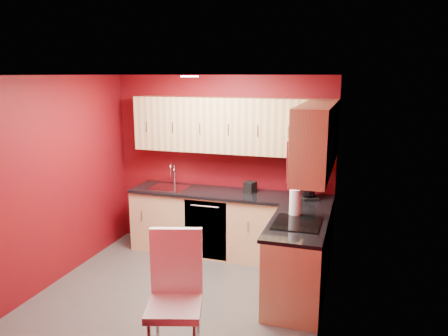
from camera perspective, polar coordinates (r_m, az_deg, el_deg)
The scene contains 21 objects.
floor at distance 5.38m, azimuth -5.30°, elevation -15.71°, with size 3.20×3.20×0.00m, color #4B4846.
ceiling at distance 4.75m, azimuth -5.90°, elevation 11.98°, with size 3.20×3.20×0.00m, color white.
wall_back at distance 6.29m, azimuth -0.24°, elevation 0.63°, with size 3.20×3.20×0.00m, color #690A0C.
wall_front at distance 3.65m, azimuth -14.91°, elevation -8.47°, with size 3.20×3.20×0.00m, color #690A0C.
wall_left at distance 5.72m, azimuth -20.50°, elevation -1.33°, with size 3.00×3.00×0.00m, color #690A0C.
wall_right at distance 4.55m, azimuth 13.33°, elevation -4.24°, with size 3.00×3.00×0.00m, color #690A0C.
base_cabinets_back at distance 6.18m, azimuth 0.69°, elevation -7.45°, with size 2.80×0.60×0.87m, color #E0BB80.
base_cabinets_right at distance 5.10m, azimuth 9.66°, elevation -12.04°, with size 0.60×1.30×0.87m, color #E0BB80.
countertop_back at distance 6.02m, azimuth 0.66°, elevation -3.42°, with size 2.80×0.63×0.04m, color black.
countertop_right at distance 4.92m, azimuth 9.65°, elevation -7.26°, with size 0.63×1.27×0.04m, color black.
upper_cabinets_back at distance 5.97m, azimuth 1.07°, elevation 5.60°, with size 2.80×0.35×0.75m, color #D8BF7A.
upper_cabinets_right at distance 4.87m, azimuth 12.05°, elevation 4.55°, with size 0.35×1.55×0.75m.
microwave at distance 4.67m, azimuth 11.25°, elevation 1.44°, with size 0.42×0.76×0.42m.
cooktop at distance 4.88m, azimuth 9.55°, elevation -7.11°, with size 0.50×0.55×0.01m, color black.
sink at distance 6.34m, azimuth -7.11°, elevation -2.22°, with size 0.52×0.42×0.35m.
dishwasher_front at distance 5.99m, azimuth -2.44°, elevation -8.10°, with size 0.60×0.02×0.82m, color black.
downlight at distance 5.03m, azimuth -4.52°, elevation 11.85°, with size 0.20×0.20×0.01m, color white.
coffee_maker at distance 5.79m, azimuth 11.13°, elevation -2.38°, with size 0.20×0.27×0.34m, color black, non-canonical shape.
napkin_holder at distance 6.03m, azimuth 3.43°, elevation -2.49°, with size 0.14×0.14×0.15m, color black, non-canonical shape.
paper_towel at distance 5.10m, azimuth 9.28°, elevation -4.43°, with size 0.18×0.18×0.31m, color white, non-canonical shape.
dining_chair at distance 4.00m, azimuth -6.53°, elevation -16.76°, with size 0.47×0.49×1.17m, color white, non-canonical shape.
Camera 1 is at (1.88, -4.37, 2.52)m, focal length 35.00 mm.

